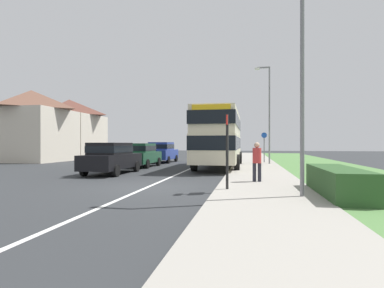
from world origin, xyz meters
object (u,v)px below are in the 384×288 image
at_px(double_decker_bus, 220,136).
at_px(parked_car_black, 112,157).
at_px(pedestrian_at_stop, 257,160).
at_px(cycle_route_sign, 264,146).
at_px(street_lamp_mid, 268,109).
at_px(parked_car_dark_green, 141,154).
at_px(street_lamp_near, 298,58).
at_px(bus_stop_sign, 227,146).
at_px(parked_car_blue, 162,151).

xyz_separation_m(double_decker_bus, parked_car_black, (-5.31, -5.05, -1.22)).
height_order(pedestrian_at_stop, cycle_route_sign, cycle_route_sign).
distance_m(parked_car_black, street_lamp_mid, 12.43).
height_order(parked_car_dark_green, street_lamp_near, street_lamp_near).
relative_size(street_lamp_near, street_lamp_mid, 0.95).
xyz_separation_m(parked_car_black, cycle_route_sign, (8.45, 10.02, 0.51)).
xyz_separation_m(double_decker_bus, pedestrian_at_stop, (2.23, -8.00, -1.16)).
height_order(parked_car_black, cycle_route_sign, cycle_route_sign).
distance_m(bus_stop_sign, cycle_route_sign, 15.30).
xyz_separation_m(double_decker_bus, cycle_route_sign, (3.14, 4.96, -0.71)).
bearing_deg(street_lamp_mid, street_lamp_near, -90.12).
relative_size(parked_car_blue, cycle_route_sign, 1.74).
relative_size(parked_car_black, parked_car_blue, 1.02).
bearing_deg(parked_car_black, bus_stop_sign, -38.37).
bearing_deg(cycle_route_sign, street_lamp_near, -89.41).
relative_size(parked_car_dark_green, street_lamp_mid, 0.56).
xyz_separation_m(parked_car_black, street_lamp_near, (8.62, -6.16, 3.16)).
xyz_separation_m(bus_stop_sign, street_lamp_near, (2.09, -0.99, 2.53)).
bearing_deg(bus_stop_sign, double_decker_bus, 96.76).
xyz_separation_m(parked_car_dark_green, street_lamp_mid, (8.79, 3.38, 3.34)).
bearing_deg(cycle_route_sign, parked_car_blue, 179.38).
bearing_deg(pedestrian_at_stop, street_lamp_mid, 84.39).
xyz_separation_m(parked_car_dark_green, cycle_route_sign, (8.60, 5.11, 0.53)).
distance_m(parked_car_dark_green, bus_stop_sign, 12.10).
height_order(double_decker_bus, parked_car_blue, double_decker_bus).
relative_size(double_decker_bus, cycle_route_sign, 3.80).
bearing_deg(pedestrian_at_stop, double_decker_bus, 105.59).
bearing_deg(parked_car_dark_green, bus_stop_sign, -56.50).
relative_size(parked_car_dark_green, pedestrian_at_stop, 2.46).
bearing_deg(parked_car_blue, street_lamp_near, -61.76).
bearing_deg(parked_car_blue, bus_stop_sign, -66.49).
xyz_separation_m(pedestrian_at_stop, cycle_route_sign, (0.91, 12.96, 0.45)).
height_order(parked_car_blue, cycle_route_sign, cycle_route_sign).
distance_m(parked_car_black, street_lamp_near, 11.05).
bearing_deg(street_lamp_near, bus_stop_sign, 154.62).
height_order(parked_car_dark_green, bus_stop_sign, bus_stop_sign).
xyz_separation_m(parked_car_black, pedestrian_at_stop, (7.54, -2.95, 0.06)).
bearing_deg(parked_car_dark_green, pedestrian_at_stop, -45.62).
distance_m(cycle_route_sign, street_lamp_near, 16.39).
bearing_deg(double_decker_bus, parked_car_dark_green, -178.51).
height_order(parked_car_dark_green, cycle_route_sign, cycle_route_sign).
distance_m(cycle_route_sign, street_lamp_mid, 3.31).
relative_size(cycle_route_sign, street_lamp_near, 0.36).
relative_size(double_decker_bus, bus_stop_sign, 3.69).
bearing_deg(bus_stop_sign, parked_car_dark_green, 123.50).
height_order(pedestrian_at_stop, street_lamp_mid, street_lamp_mid).
bearing_deg(parked_car_blue, double_decker_bus, -42.95).
bearing_deg(bus_stop_sign, cycle_route_sign, 82.76).
bearing_deg(bus_stop_sign, street_lamp_near, -25.38).
distance_m(parked_car_dark_green, parked_car_blue, 5.20).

